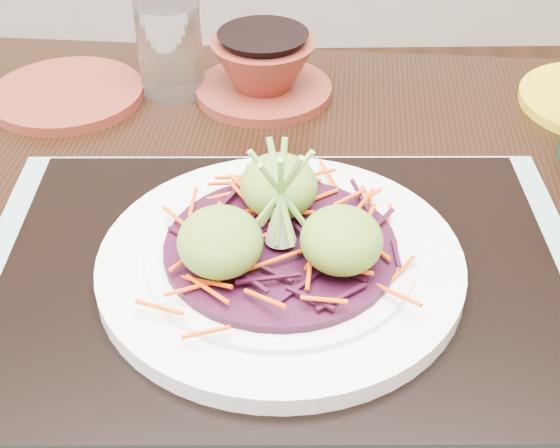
{
  "coord_description": "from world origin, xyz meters",
  "views": [
    {
      "loc": [
        -0.03,
        -0.45,
        1.13
      ],
      "look_at": [
        -0.02,
        0.02,
        0.77
      ],
      "focal_mm": 50.0,
      "sensor_mm": 36.0,
      "label": 1
    }
  ],
  "objects_px": {
    "serving_tray": "(281,280)",
    "terracotta_side_plate": "(67,94)",
    "white_plate": "(281,262)",
    "dining_table": "(303,325)",
    "water_glass": "(171,48)",
    "terracotta_bowl_set": "(263,72)"
  },
  "relations": [
    {
      "from": "white_plate",
      "to": "serving_tray",
      "type": "bearing_deg",
      "value": -123.97
    },
    {
      "from": "terracotta_bowl_set",
      "to": "terracotta_side_plate",
      "type": "bearing_deg",
      "value": -178.51
    },
    {
      "from": "dining_table",
      "to": "white_plate",
      "type": "xyz_separation_m",
      "value": [
        -0.02,
        -0.06,
        0.13
      ]
    },
    {
      "from": "dining_table",
      "to": "terracotta_bowl_set",
      "type": "xyz_separation_m",
      "value": [
        -0.03,
        0.27,
        0.12
      ]
    },
    {
      "from": "dining_table",
      "to": "water_glass",
      "type": "xyz_separation_m",
      "value": [
        -0.13,
        0.28,
        0.15
      ]
    },
    {
      "from": "water_glass",
      "to": "dining_table",
      "type": "bearing_deg",
      "value": -64.38
    },
    {
      "from": "serving_tray",
      "to": "dining_table",
      "type": "bearing_deg",
      "value": 71.11
    },
    {
      "from": "white_plate",
      "to": "dining_table",
      "type": "bearing_deg",
      "value": 70.07
    },
    {
      "from": "serving_tray",
      "to": "white_plate",
      "type": "height_order",
      "value": "white_plate"
    },
    {
      "from": "water_glass",
      "to": "terracotta_bowl_set",
      "type": "bearing_deg",
      "value": -7.44
    },
    {
      "from": "terracotta_bowl_set",
      "to": "serving_tray",
      "type": "bearing_deg",
      "value": -87.96
    },
    {
      "from": "terracotta_side_plate",
      "to": "water_glass",
      "type": "distance_m",
      "value": 0.13
    },
    {
      "from": "serving_tray",
      "to": "terracotta_side_plate",
      "type": "relative_size",
      "value": 2.55
    },
    {
      "from": "terracotta_side_plate",
      "to": "water_glass",
      "type": "bearing_deg",
      "value": 9.21
    },
    {
      "from": "dining_table",
      "to": "white_plate",
      "type": "relative_size",
      "value": 4.43
    },
    {
      "from": "white_plate",
      "to": "terracotta_bowl_set",
      "type": "distance_m",
      "value": 0.33
    },
    {
      "from": "dining_table",
      "to": "terracotta_side_plate",
      "type": "xyz_separation_m",
      "value": [
        -0.25,
        0.26,
        0.1
      ]
    },
    {
      "from": "white_plate",
      "to": "terracotta_side_plate",
      "type": "height_order",
      "value": "white_plate"
    },
    {
      "from": "white_plate",
      "to": "terracotta_side_plate",
      "type": "relative_size",
      "value": 1.66
    },
    {
      "from": "terracotta_bowl_set",
      "to": "water_glass",
      "type": "bearing_deg",
      "value": 172.56
    },
    {
      "from": "white_plate",
      "to": "terracotta_bowl_set",
      "type": "bearing_deg",
      "value": 92.04
    },
    {
      "from": "water_glass",
      "to": "terracotta_bowl_set",
      "type": "relative_size",
      "value": 0.51
    }
  ]
}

